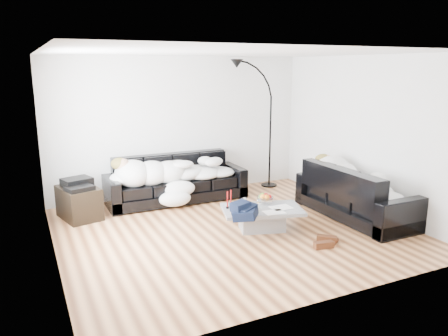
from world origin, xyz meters
name	(u,v)px	position (x,y,z in m)	size (l,w,h in m)	color
ground	(232,230)	(0.00, 0.00, 0.00)	(5.00, 5.00, 0.00)	brown
wall_back	(180,126)	(0.00, 2.25, 1.30)	(5.00, 0.02, 2.60)	silver
wall_left	(48,161)	(-2.50, 0.00, 1.30)	(0.02, 4.50, 2.60)	silver
wall_right	(366,134)	(2.50, 0.00, 1.30)	(0.02, 4.50, 2.60)	silver
ceiling	(233,53)	(0.00, 0.00, 2.60)	(5.00, 5.00, 0.00)	white
sofa_back	(176,179)	(-0.27, 1.78, 0.41)	(2.52, 0.87, 0.82)	black
sofa_right	(356,192)	(2.07, -0.32, 0.42)	(2.09, 0.90, 0.85)	black
sleeper_back	(177,168)	(-0.27, 1.73, 0.63)	(2.13, 0.74, 0.43)	white
sleeper_right	(356,179)	(2.07, -0.32, 0.64)	(1.79, 0.76, 0.44)	white
teal_cushion	(328,167)	(2.01, 0.32, 0.72)	(0.36, 0.30, 0.20)	#0B534E
coffee_table	(262,219)	(0.41, -0.18, 0.17)	(1.18, 0.69, 0.34)	#939699
fruit_bowl	(265,198)	(0.58, 0.03, 0.42)	(0.25, 0.25, 0.16)	white
wine_glass_a	(245,203)	(0.17, -0.07, 0.43)	(0.07, 0.07, 0.17)	white
wine_glass_b	(243,204)	(0.09, -0.14, 0.43)	(0.08, 0.08, 0.18)	white
wine_glass_c	(259,204)	(0.32, -0.24, 0.43)	(0.07, 0.07, 0.17)	white
candle_left	(227,200)	(-0.07, 0.03, 0.47)	(0.05, 0.05, 0.26)	maroon
candle_right	(231,199)	(0.01, 0.07, 0.47)	(0.05, 0.05, 0.26)	maroon
newspaper_a	(281,207)	(0.67, -0.29, 0.35)	(0.32, 0.24, 0.01)	silver
newspaper_b	(274,212)	(0.46, -0.43, 0.35)	(0.30, 0.21, 0.01)	silver
navy_jacket	(243,205)	(-0.05, -0.41, 0.52)	(0.40, 0.33, 0.20)	black
shoes	(325,242)	(0.90, -1.07, 0.05)	(0.46, 0.33, 0.10)	#472311
av_cabinet	(79,203)	(-2.01, 1.55, 0.26)	(0.52, 0.76, 0.52)	black
stereo	(78,183)	(-2.01, 1.55, 0.58)	(0.44, 0.34, 0.13)	black
floor_lamp	(270,132)	(1.80, 1.92, 1.12)	(0.81, 0.33, 2.24)	black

